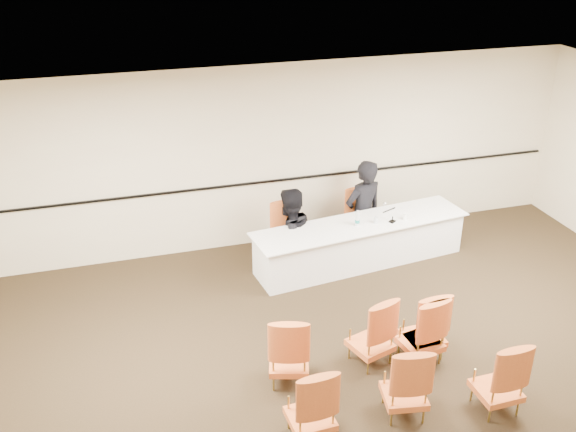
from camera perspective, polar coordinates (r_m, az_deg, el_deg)
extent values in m
plane|color=black|center=(7.85, 7.62, -15.15)|extent=(10.00, 10.00, 0.00)
plane|color=white|center=(6.32, 9.20, 5.92)|extent=(10.00, 10.00, 0.00)
cube|color=beige|center=(10.36, -0.74, 5.35)|extent=(10.00, 0.04, 3.00)
cube|color=black|center=(10.47, -0.67, 3.22)|extent=(9.80, 0.04, 0.03)
imported|color=black|center=(10.63, 6.66, 0.03)|extent=(0.80, 0.63, 1.93)
imported|color=black|center=(10.17, 0.08, -2.27)|extent=(1.06, 0.95, 1.79)
cube|color=white|center=(10.25, 9.45, -0.12)|extent=(0.37, 0.33, 0.00)
cylinder|color=silver|center=(10.00, 7.81, -0.38)|extent=(0.07, 0.07, 0.10)
cylinder|color=white|center=(10.17, 10.37, -0.04)|extent=(0.10, 0.10, 0.12)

